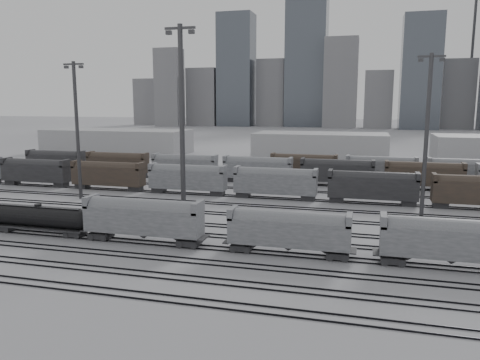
% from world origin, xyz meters
% --- Properties ---
extents(ground, '(900.00, 900.00, 0.00)m').
position_xyz_m(ground, '(0.00, 0.00, 0.00)').
color(ground, silver).
rests_on(ground, ground).
extents(tracks, '(220.00, 71.50, 0.16)m').
position_xyz_m(tracks, '(0.00, 17.50, 0.08)').
color(tracks, black).
rests_on(tracks, ground).
extents(tank_car_b, '(15.68, 2.61, 3.88)m').
position_xyz_m(tank_car_b, '(-17.93, 1.00, 2.24)').
color(tank_car_b, black).
rests_on(tank_car_b, ground).
extents(hopper_car_a, '(15.20, 3.02, 5.43)m').
position_xyz_m(hopper_car_a, '(-2.68, 1.00, 3.36)').
color(hopper_car_a, black).
rests_on(hopper_car_a, ground).
extents(hopper_car_b, '(13.99, 2.78, 5.00)m').
position_xyz_m(hopper_car_b, '(15.53, 1.00, 3.09)').
color(hopper_car_b, black).
rests_on(hopper_car_b, ground).
extents(hopper_car_c, '(14.72, 2.93, 5.27)m').
position_xyz_m(hopper_car_c, '(32.82, 1.00, 3.25)').
color(hopper_car_c, black).
rests_on(hopper_car_c, ground).
extents(light_mast_b, '(3.90, 0.62, 24.37)m').
position_xyz_m(light_mast_b, '(-26.12, 22.64, 12.93)').
color(light_mast_b, '#3B3B3E').
rests_on(light_mast_b, ground).
extents(light_mast_c, '(4.47, 0.72, 27.97)m').
position_xyz_m(light_mast_c, '(-1.77, 11.99, 14.84)').
color(light_mast_c, '#3B3B3E').
rests_on(light_mast_c, ground).
extents(light_mast_d, '(3.91, 0.63, 24.44)m').
position_xyz_m(light_mast_d, '(32.31, 24.76, 12.96)').
color(light_mast_d, '#3B3B3E').
rests_on(light_mast_d, ground).
extents(bg_string_near, '(151.00, 3.00, 5.60)m').
position_xyz_m(bg_string_near, '(8.00, 32.00, 2.80)').
color(bg_string_near, gray).
rests_on(bg_string_near, ground).
extents(bg_string_mid, '(151.00, 3.00, 5.60)m').
position_xyz_m(bg_string_mid, '(18.00, 48.00, 2.80)').
color(bg_string_mid, black).
rests_on(bg_string_mid, ground).
extents(bg_string_far, '(66.00, 3.00, 5.60)m').
position_xyz_m(bg_string_far, '(35.50, 56.00, 2.80)').
color(bg_string_far, '#44362B').
rests_on(bg_string_far, ground).
extents(warehouse_left, '(50.00, 18.00, 8.00)m').
position_xyz_m(warehouse_left, '(-60.00, 95.00, 4.00)').
color(warehouse_left, '#ABACAE').
rests_on(warehouse_left, ground).
extents(warehouse_mid, '(40.00, 18.00, 8.00)m').
position_xyz_m(warehouse_mid, '(10.00, 95.00, 4.00)').
color(warehouse_mid, '#ABACAE').
rests_on(warehouse_mid, ground).
extents(skyline, '(316.00, 22.40, 95.00)m').
position_xyz_m(skyline, '(10.84, 280.00, 34.73)').
color(skyline, gray).
rests_on(skyline, ground).
extents(crane_left, '(42.00, 1.80, 100.00)m').
position_xyz_m(crane_left, '(-28.74, 305.00, 57.39)').
color(crane_left, '#3B3B3E').
rests_on(crane_left, ground).
extents(crane_right, '(42.00, 1.80, 100.00)m').
position_xyz_m(crane_right, '(91.26, 305.00, 57.39)').
color(crane_right, '#3B3B3E').
rests_on(crane_right, ground).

